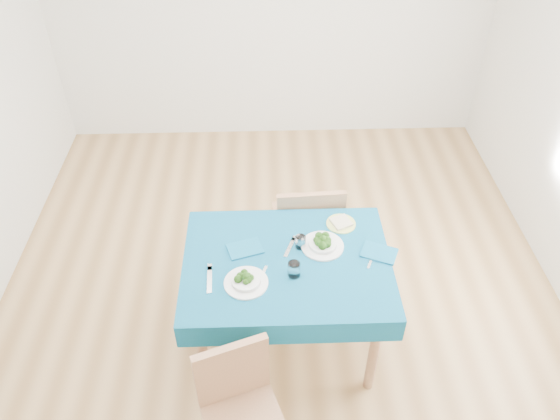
{
  "coord_description": "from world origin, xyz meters",
  "views": [
    {
      "loc": [
        -0.09,
        -2.54,
        3.03
      ],
      "look_at": [
        0.0,
        0.0,
        0.85
      ],
      "focal_mm": 35.0,
      "sensor_mm": 36.0,
      "label": 1
    }
  ],
  "objects_px": {
    "chair_far": "(306,208)",
    "side_plate": "(341,224)",
    "bowl_near": "(246,279)",
    "table": "(286,304)",
    "bowl_far": "(323,242)",
    "chair_near": "(244,419)"
  },
  "relations": [
    {
      "from": "chair_far",
      "to": "side_plate",
      "type": "distance_m",
      "value": 0.48
    },
    {
      "from": "bowl_near",
      "to": "chair_far",
      "type": "bearing_deg",
      "value": 65.1
    },
    {
      "from": "table",
      "to": "bowl_far",
      "type": "xyz_separation_m",
      "value": [
        0.22,
        0.11,
        0.42
      ]
    },
    {
      "from": "chair_far",
      "to": "bowl_near",
      "type": "xyz_separation_m",
      "value": [
        -0.4,
        -0.87,
        0.23
      ]
    },
    {
      "from": "bowl_near",
      "to": "bowl_far",
      "type": "relative_size",
      "value": 0.97
    },
    {
      "from": "chair_far",
      "to": "bowl_far",
      "type": "bearing_deg",
      "value": 91.14
    },
    {
      "from": "table",
      "to": "chair_near",
      "type": "bearing_deg",
      "value": -106.95
    },
    {
      "from": "table",
      "to": "chair_far",
      "type": "distance_m",
      "value": 0.74
    },
    {
      "from": "bowl_far",
      "to": "bowl_near",
      "type": "bearing_deg",
      "value": -148.44
    },
    {
      "from": "table",
      "to": "chair_near",
      "type": "distance_m",
      "value": 0.85
    },
    {
      "from": "chair_near",
      "to": "bowl_far",
      "type": "relative_size",
      "value": 3.75
    },
    {
      "from": "chair_far",
      "to": "side_plate",
      "type": "xyz_separation_m",
      "value": [
        0.18,
        -0.4,
        0.2
      ]
    },
    {
      "from": "bowl_far",
      "to": "table",
      "type": "bearing_deg",
      "value": -152.5
    },
    {
      "from": "table",
      "to": "bowl_near",
      "type": "height_order",
      "value": "bowl_near"
    },
    {
      "from": "chair_near",
      "to": "bowl_near",
      "type": "xyz_separation_m",
      "value": [
        0.01,
        0.64,
        0.32
      ]
    },
    {
      "from": "bowl_near",
      "to": "side_plate",
      "type": "height_order",
      "value": "bowl_near"
    },
    {
      "from": "chair_near",
      "to": "side_plate",
      "type": "xyz_separation_m",
      "value": [
        0.59,
        1.11,
        0.29
      ]
    },
    {
      "from": "table",
      "to": "bowl_far",
      "type": "height_order",
      "value": "bowl_far"
    },
    {
      "from": "bowl_far",
      "to": "chair_far",
      "type": "bearing_deg",
      "value": 94.53
    },
    {
      "from": "bowl_far",
      "to": "side_plate",
      "type": "distance_m",
      "value": 0.24
    },
    {
      "from": "chair_near",
      "to": "side_plate",
      "type": "bearing_deg",
      "value": 42.57
    },
    {
      "from": "chair_near",
      "to": "table",
      "type": "bearing_deg",
      "value": 53.77
    }
  ]
}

